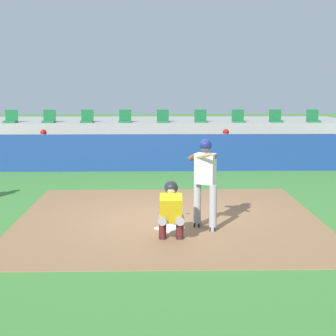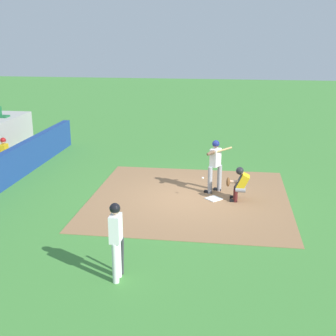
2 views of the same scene
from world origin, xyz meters
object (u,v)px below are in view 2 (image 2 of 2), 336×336
batter_at_plate (215,163)px  dugout_player_1 (7,153)px  catcher_crouched (239,183)px  on_deck_batter (116,237)px  home_plate (214,199)px  stadium_seat_8 (2,114)px

batter_at_plate → dugout_player_1: (1.48, 8.13, -0.36)m
catcher_crouched → on_deck_batter: 5.89m
home_plate → batter_at_plate: batter_at_plate is taller
batter_at_plate → catcher_crouched: (-0.69, -0.80, -0.43)m
home_plate → catcher_crouched: catcher_crouched is taller
on_deck_batter → stadium_seat_8: bearing=37.0°
on_deck_batter → home_plate: bearing=-19.7°
catcher_crouched → dugout_player_1: size_ratio=1.17×
batter_at_plate → stadium_seat_8: size_ratio=3.76×
home_plate → dugout_player_1: (2.17, 8.14, 0.65)m
dugout_player_1 → stadium_seat_8: bearing=29.4°
home_plate → dugout_player_1: dugout_player_1 is taller
catcher_crouched → stadium_seat_8: (5.78, 10.96, 0.93)m
batter_at_plate → on_deck_batter: size_ratio=1.01×
stadium_seat_8 → home_plate: bearing=-119.6°
home_plate → on_deck_batter: on_deck_batter is taller
on_deck_batter → dugout_player_1: size_ratio=1.37×
catcher_crouched → stadium_seat_8: 12.43m
catcher_crouched → stadium_seat_8: size_ratio=3.17×
on_deck_batter → dugout_player_1: on_deck_batter is taller
batter_at_plate → on_deck_batter: bearing=162.6°
stadium_seat_8 → on_deck_batter: bearing=-143.0°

